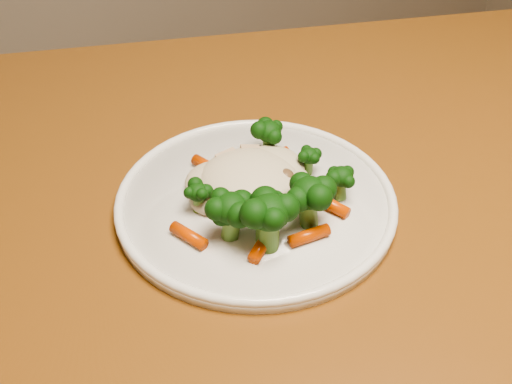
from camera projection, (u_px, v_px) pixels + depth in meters
dining_table at (318, 271)px, 0.72m from camera, size 1.44×1.18×0.75m
plate at (256, 203)px, 0.65m from camera, size 0.28×0.28×0.01m
meal at (261, 191)px, 0.62m from camera, size 0.19×0.18×0.05m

